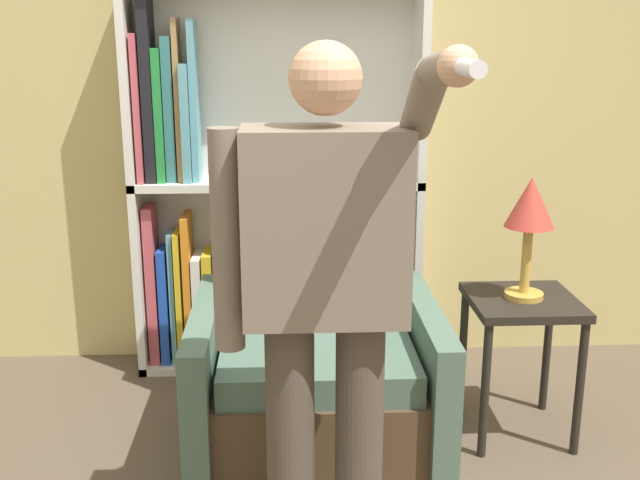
{
  "coord_description": "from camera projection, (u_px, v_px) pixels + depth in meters",
  "views": [
    {
      "loc": [
        -0.21,
        -1.85,
        1.69
      ],
      "look_at": [
        -0.09,
        0.59,
        1.03
      ],
      "focal_mm": 42.0,
      "sensor_mm": 36.0,
      "label": 1
    }
  ],
  "objects": [
    {
      "name": "bookcase",
      "position": [
        239.0,
        194.0,
        3.78
      ],
      "size": [
        1.45,
        0.28,
        1.96
      ],
      "color": "silver",
      "rests_on": "ground_plane"
    },
    {
      "name": "wall_back",
      "position": [
        325.0,
        95.0,
        3.83
      ],
      "size": [
        8.0,
        0.06,
        2.8
      ],
      "color": "tan",
      "rests_on": "ground_plane"
    },
    {
      "name": "person_standing",
      "position": [
        325.0,
        289.0,
        2.19
      ],
      "size": [
        0.63,
        0.78,
        1.68
      ],
      "color": "#473D33",
      "rests_on": "ground_plane"
    },
    {
      "name": "table_lamp",
      "position": [
        530.0,
        211.0,
        3.06
      ],
      "size": [
        0.2,
        0.2,
        0.52
      ],
      "color": "gold",
      "rests_on": "side_table"
    },
    {
      "name": "armchair",
      "position": [
        315.0,
        362.0,
        3.13
      ],
      "size": [
        0.99,
        0.92,
        1.24
      ],
      "color": "#4C3823",
      "rests_on": "ground_plane"
    },
    {
      "name": "side_table",
      "position": [
        521.0,
        322.0,
        3.19
      ],
      "size": [
        0.45,
        0.45,
        0.63
      ],
      "color": "black",
      "rests_on": "ground_plane"
    }
  ]
}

